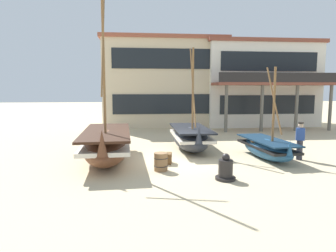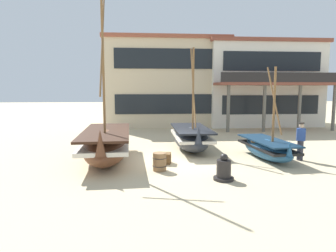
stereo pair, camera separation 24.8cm
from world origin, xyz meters
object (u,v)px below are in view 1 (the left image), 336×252
(fishing_boat_centre_large, at_px, (107,144))
(harbor_building_main, at_px, (162,83))
(capstan_winch, at_px, (226,170))
(harbor_building_annex, at_px, (254,84))
(fishing_boat_far_right, at_px, (191,137))
(wooden_barrel, at_px, (161,162))
(fisherman_by_hull, at_px, (300,141))
(cargo_crate, at_px, (165,158))
(fishing_boat_near_left, at_px, (267,148))

(fishing_boat_centre_large, distance_m, harbor_building_main, 14.73)
(capstan_winch, distance_m, harbor_building_annex, 18.37)
(fishing_boat_far_right, xyz_separation_m, wooden_barrel, (-1.86, -3.86, -0.30))
(fisherman_by_hull, xyz_separation_m, wooden_barrel, (-6.29, -1.16, -0.48))
(fisherman_by_hull, distance_m, harbor_building_annex, 14.57)
(fishing_boat_centre_large, bearing_deg, fisherman_by_hull, -4.23)
(wooden_barrel, bearing_deg, fishing_boat_far_right, 64.29)
(cargo_crate, height_order, harbor_building_annex, harbor_building_annex)
(fishing_boat_far_right, relative_size, capstan_winch, 5.58)
(harbor_building_main, bearing_deg, harbor_building_annex, -4.71)
(cargo_crate, xyz_separation_m, harbor_building_main, (1.16, 14.64, 3.47))
(fishing_boat_centre_large, bearing_deg, capstan_winch, -36.08)
(fishing_boat_near_left, relative_size, wooden_barrel, 5.86)
(fishing_boat_centre_large, xyz_separation_m, capstan_winch, (4.35, -3.17, -0.39))
(cargo_crate, xyz_separation_m, harbor_building_annex, (9.37, 13.97, 3.35))
(fishing_boat_far_right, relative_size, fisherman_by_hull, 3.07)
(capstan_winch, height_order, harbor_building_main, harbor_building_main)
(fisherman_by_hull, bearing_deg, cargo_crate, -179.52)
(fishing_boat_near_left, relative_size, capstan_winch, 4.43)
(fishing_boat_centre_large, distance_m, capstan_winch, 5.40)
(fishing_boat_far_right, distance_m, capstan_winch, 5.26)
(harbor_building_main, bearing_deg, fishing_boat_centre_large, -104.63)
(fishing_boat_near_left, distance_m, wooden_barrel, 5.21)
(wooden_barrel, height_order, harbor_building_annex, harbor_building_annex)
(wooden_barrel, bearing_deg, capstan_winch, -32.90)
(harbor_building_annex, bearing_deg, fishing_boat_centre_large, -131.73)
(fishing_boat_centre_large, height_order, harbor_building_annex, fishing_boat_centre_large)
(capstan_winch, height_order, cargo_crate, capstan_winch)
(capstan_winch, distance_m, cargo_crate, 3.12)
(fishing_boat_near_left, height_order, cargo_crate, fishing_boat_near_left)
(fishing_boat_centre_large, bearing_deg, fishing_boat_near_left, -1.65)
(fishing_boat_near_left, bearing_deg, fishing_boat_centre_large, 178.35)
(fishing_boat_far_right, xyz_separation_m, harbor_building_annex, (7.78, 11.22, 2.93))
(cargo_crate, height_order, harbor_building_main, harbor_building_main)
(fisherman_by_hull, relative_size, wooden_barrel, 2.41)
(harbor_building_annex, bearing_deg, wooden_barrel, -122.59)
(fishing_boat_near_left, xyz_separation_m, fishing_boat_far_right, (-3.10, 2.28, 0.16))
(fishing_boat_far_right, bearing_deg, capstan_winch, -86.91)
(capstan_winch, bearing_deg, fishing_boat_far_right, 93.09)
(fisherman_by_hull, bearing_deg, harbor_building_main, 108.40)
(fishing_boat_far_right, distance_m, harbor_building_annex, 13.96)
(fishing_boat_near_left, xyz_separation_m, fisherman_by_hull, (1.33, -0.42, 0.34))
(wooden_barrel, relative_size, harbor_building_main, 0.07)
(fishing_boat_centre_large, distance_m, cargo_crate, 2.63)
(fishing_boat_far_right, bearing_deg, fishing_boat_centre_large, -153.04)
(fisherman_by_hull, bearing_deg, fishing_boat_far_right, 148.64)
(fishing_boat_near_left, height_order, harbor_building_annex, harbor_building_annex)
(fishing_boat_centre_large, xyz_separation_m, harbor_building_main, (3.65, 13.96, 2.95))
(wooden_barrel, height_order, harbor_building_main, harbor_building_main)
(cargo_crate, bearing_deg, harbor_building_annex, 56.15)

